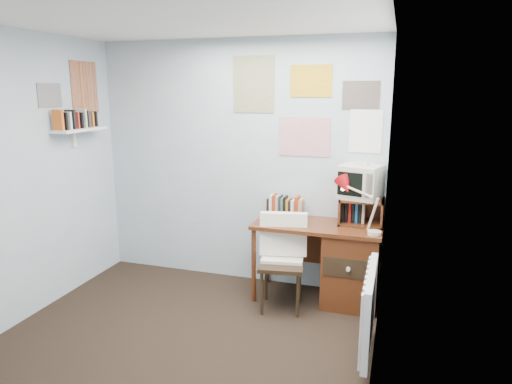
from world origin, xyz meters
TOP-DOWN VIEW (x-y plane):
  - ground at (0.00, 0.00)m, footprint 3.50×3.50m
  - back_wall at (0.00, 1.75)m, footprint 3.00×0.02m
  - right_wall at (1.50, 0.00)m, footprint 0.02×3.50m
  - ceiling at (0.00, 0.00)m, footprint 3.00×3.50m
  - desk at (1.17, 1.48)m, footprint 1.20×0.55m
  - desk_chair at (0.63, 1.18)m, footprint 0.50×0.48m
  - desk_lamp at (1.43, 1.30)m, footprint 0.33×0.30m
  - tv_riser at (1.29, 1.59)m, footprint 0.40×0.30m
  - crt_tv at (1.27, 1.61)m, footprint 0.43×0.41m
  - book_row at (0.66, 1.66)m, footprint 0.60×0.14m
  - radiator at (1.46, 0.55)m, footprint 0.09×0.80m
  - wall_shelf at (-1.40, 1.10)m, footprint 0.20×0.62m
  - posters_back at (0.70, 1.74)m, footprint 1.20×0.01m
  - posters_left at (-1.49, 1.10)m, footprint 0.01×0.70m

SIDE VIEW (x-z plane):
  - ground at x=0.00m, z-range 0.00..0.00m
  - desk at x=1.17m, z-range 0.03..0.79m
  - radiator at x=1.46m, z-range 0.12..0.72m
  - desk_chair at x=0.63m, z-range 0.00..0.86m
  - book_row at x=0.66m, z-range 0.76..0.98m
  - tv_riser at x=1.29m, z-range 0.76..1.01m
  - desk_lamp at x=1.43m, z-range 0.76..1.19m
  - crt_tv at x=1.27m, z-range 1.01..1.35m
  - back_wall at x=0.00m, z-range 0.00..2.50m
  - right_wall at x=1.50m, z-range 0.00..2.50m
  - wall_shelf at x=-1.40m, z-range 1.50..1.74m
  - posters_back at x=0.70m, z-range 1.40..2.30m
  - posters_left at x=-1.49m, z-range 1.70..2.30m
  - ceiling at x=0.00m, z-range 2.49..2.51m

